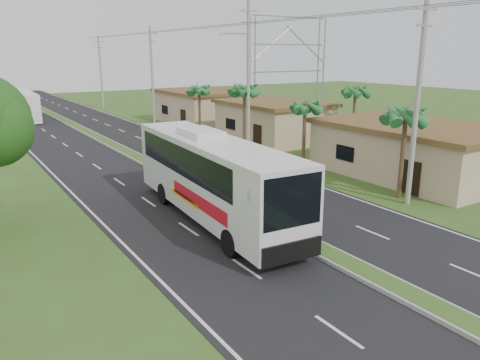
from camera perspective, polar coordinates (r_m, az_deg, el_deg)
ground at (r=20.35m, az=9.14°, el=-8.35°), size 180.00×180.00×0.00m
road_asphalt at (r=36.95m, az=-11.84°, el=2.30°), size 14.00×160.00×0.02m
median_strip at (r=36.93m, az=-11.85°, el=2.44°), size 1.20×160.00×0.18m
lane_edge_left at (r=35.23m, az=-22.04°, el=0.85°), size 0.12×160.00×0.01m
lane_edge_right at (r=39.74m, az=-2.79°, el=3.49°), size 0.12×160.00×0.01m
shop_near at (r=33.75m, az=20.43°, el=3.52°), size 8.60×12.60×3.52m
shop_mid at (r=45.02m, az=4.03°, el=7.25°), size 7.60×10.60×3.67m
shop_far at (r=56.78m, az=-4.50°, el=8.97°), size 8.60×11.60×3.82m
palm_verge_a at (r=27.56m, az=19.59°, el=7.42°), size 2.40×2.40×5.45m
palm_verge_b at (r=34.10m, az=7.94°, el=8.83°), size 2.40×2.40×5.05m
palm_verge_c at (r=39.26m, az=0.56°, el=10.92°), size 2.40×2.40×5.85m
palm_verge_d at (r=47.31m, az=-5.00°, el=10.90°), size 2.40×2.40×5.25m
palm_behind_shop at (r=41.77m, az=13.89°, el=10.48°), size 2.40×2.40×5.65m
utility_pole_a at (r=26.46m, az=20.80°, el=9.05°), size 1.60×0.28×11.00m
utility_pole_b at (r=38.18m, az=0.98°, el=12.50°), size 3.20×0.28×12.00m
utility_pole_c at (r=55.97m, az=-10.66°, el=12.52°), size 1.60×0.28×11.00m
utility_pole_d at (r=74.87m, az=-16.61°, el=12.58°), size 1.60×0.28×10.50m
billboard_lattice at (r=55.82m, az=5.90°, el=13.87°), size 10.18×1.18×12.07m
coach_bus_main at (r=22.89m, az=-3.40°, el=0.86°), size 3.69×13.67×4.37m
coach_bus_far at (r=64.65m, az=-24.94°, el=8.38°), size 2.99×11.78×3.41m
motorcyclist at (r=24.54m, az=-1.10°, el=-1.78°), size 2.01×1.12×2.48m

